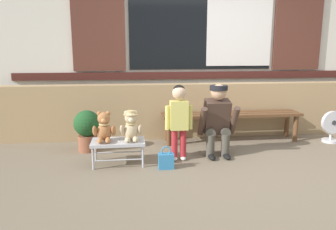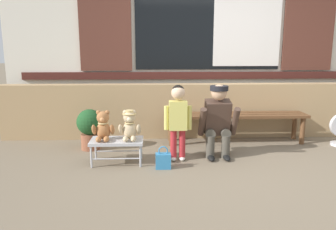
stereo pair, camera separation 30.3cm
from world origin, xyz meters
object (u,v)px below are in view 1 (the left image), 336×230
(teddy_bear_plain, at_px, (104,128))
(handbag_on_ground, at_px, (166,161))
(child_standing, at_px, (179,114))
(wooden_bench_long, at_px, (231,117))
(adult_crouching, at_px, (218,120))
(floor_fan, at_px, (332,127))
(potted_plant, at_px, (87,128))
(small_display_bench, at_px, (118,143))
(teddy_bear_with_hat, at_px, (131,126))

(teddy_bear_plain, xyz_separation_m, handbag_on_ground, (0.72, -0.21, -0.37))
(teddy_bear_plain, relative_size, child_standing, 0.38)
(wooden_bench_long, xyz_separation_m, teddy_bear_plain, (-1.84, -0.84, 0.09))
(adult_crouching, distance_m, floor_fan, 1.93)
(teddy_bear_plain, bearing_deg, potted_plant, 115.10)
(adult_crouching, bearing_deg, small_display_bench, -170.83)
(small_display_bench, bearing_deg, adult_crouching, 9.17)
(teddy_bear_with_hat, bearing_deg, small_display_bench, -179.23)
(wooden_bench_long, bearing_deg, handbag_on_ground, -136.65)
(teddy_bear_plain, bearing_deg, teddy_bear_with_hat, 0.13)
(teddy_bear_plain, bearing_deg, child_standing, 4.66)
(wooden_bench_long, bearing_deg, child_standing, -140.21)
(teddy_bear_with_hat, bearing_deg, floor_fan, 11.10)
(wooden_bench_long, xyz_separation_m, adult_crouching, (-0.39, -0.64, 0.11))
(small_display_bench, relative_size, adult_crouching, 0.67)
(floor_fan, bearing_deg, teddy_bear_plain, -169.93)
(child_standing, xyz_separation_m, handbag_on_ground, (-0.19, -0.28, -0.50))
(small_display_bench, bearing_deg, potted_plant, 126.37)
(teddy_bear_plain, height_order, floor_fan, teddy_bear_plain)
(adult_crouching, bearing_deg, child_standing, -166.09)
(teddy_bear_with_hat, bearing_deg, adult_crouching, 10.34)
(teddy_bear_plain, bearing_deg, adult_crouching, 8.12)
(teddy_bear_with_hat, bearing_deg, handbag_on_ground, -27.78)
(child_standing, relative_size, handbag_on_ground, 3.52)
(teddy_bear_plain, height_order, potted_plant, teddy_bear_plain)
(teddy_bear_with_hat, height_order, floor_fan, teddy_bear_with_hat)
(handbag_on_ground, bearing_deg, teddy_bear_with_hat, 152.22)
(floor_fan, bearing_deg, small_display_bench, -169.41)
(small_display_bench, relative_size, floor_fan, 1.33)
(teddy_bear_with_hat, bearing_deg, wooden_bench_long, 29.04)
(small_display_bench, distance_m, child_standing, 0.83)
(potted_plant, distance_m, floor_fan, 3.60)
(wooden_bench_long, bearing_deg, teddy_bear_plain, -155.35)
(small_display_bench, height_order, floor_fan, floor_fan)
(handbag_on_ground, distance_m, potted_plant, 1.30)
(wooden_bench_long, bearing_deg, potted_plant, -173.27)
(potted_plant, relative_size, floor_fan, 1.19)
(handbag_on_ground, bearing_deg, adult_crouching, 29.88)
(handbag_on_ground, height_order, potted_plant, potted_plant)
(child_standing, distance_m, potted_plant, 1.33)
(floor_fan, bearing_deg, wooden_bench_long, 170.39)
(small_display_bench, xyz_separation_m, floor_fan, (3.16, 0.59, -0.03))
(wooden_bench_long, height_order, teddy_bear_plain, teddy_bear_plain)
(teddy_bear_with_hat, xyz_separation_m, adult_crouching, (1.13, 0.21, 0.01))
(teddy_bear_with_hat, bearing_deg, teddy_bear_plain, -179.87)
(adult_crouching, bearing_deg, teddy_bear_with_hat, -169.66)
(wooden_bench_long, relative_size, adult_crouching, 2.21)
(teddy_bear_plain, relative_size, potted_plant, 0.64)
(teddy_bear_with_hat, bearing_deg, potted_plant, 135.26)
(floor_fan, bearing_deg, handbag_on_ground, -162.90)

